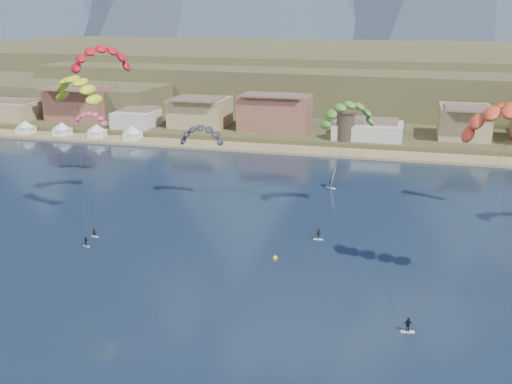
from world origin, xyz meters
TOP-DOWN VIEW (x-y plane):
  - ground at (0.00, 0.00)m, footprint 2400.00×2400.00m
  - beach at (0.00, 106.00)m, footprint 2200.00×12.00m
  - land at (0.00, 560.00)m, footprint 2200.00×900.00m
  - foothills at (22.39, 232.47)m, footprint 940.00×210.00m
  - town at (-40.00, 122.00)m, footprint 400.00×24.00m
  - watchtower at (5.00, 114.00)m, footprint 5.82×5.82m
  - beach_tents at (-76.25, 106.00)m, footprint 43.40×6.40m
  - kitesurfer_red at (-32.48, 43.90)m, footprint 11.72×18.88m
  - kitesurfer_yellow at (-32.76, 35.33)m, footprint 11.45×13.53m
  - kitesurfer_orange at (35.46, 23.06)m, footprint 18.07×16.54m
  - kitesurfer_green at (12.06, 52.39)m, footprint 11.49×18.22m
  - distant_kite_pink at (-49.15, 66.85)m, footprint 8.47×6.39m
  - distant_kite_dark at (-17.39, 54.94)m, footprint 9.69×6.50m
  - distant_kite_orange at (40.89, 61.58)m, footprint 9.88×7.58m
  - windsurfer at (7.09, 71.22)m, footprint 2.74×2.74m
  - buoy at (3.93, 29.11)m, footprint 0.79×0.79m

SIDE VIEW (x-z plane):
  - ground at x=0.00m, z-range 0.00..0.00m
  - land at x=0.00m, z-range -2.00..2.00m
  - buoy at x=3.93m, z-range -0.26..0.53m
  - beach at x=0.00m, z-range -0.20..0.70m
  - windsurfer at x=7.09m, z-range -0.80..3.56m
  - beach_tents at x=-76.25m, z-range 1.21..6.21m
  - watchtower at x=5.00m, z-range 2.07..10.67m
  - town at x=-40.00m, z-range 2.00..14.00m
  - foothills at x=22.39m, z-range 0.08..18.08m
  - distant_kite_pink at x=-49.15m, z-range 5.80..23.06m
  - distant_kite_dark at x=-17.39m, z-range 5.77..23.54m
  - kitesurfer_green at x=12.06m, z-range 8.18..32.59m
  - distant_kite_orange at x=40.89m, z-range 8.85..32.09m
  - kitesurfer_orange at x=35.46m, z-range 10.11..39.80m
  - kitesurfer_yellow at x=-32.76m, z-range 11.41..39.93m
  - kitesurfer_red at x=-32.48m, z-range 13.39..47.23m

